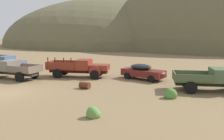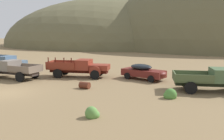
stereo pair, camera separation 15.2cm
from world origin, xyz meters
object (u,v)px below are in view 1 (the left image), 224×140
(truck_rust_red, at_px, (83,68))
(oil_drum_tipped, at_px, (85,85))
(truck_chalk_blue, at_px, (6,63))
(car_oxblood, at_px, (144,72))
(truck_weathered_green, at_px, (219,79))
(truck_primer_gray, at_px, (11,69))

(truck_rust_red, xyz_separation_m, oil_drum_tipped, (2.58, -4.71, -0.72))
(truck_chalk_blue, relative_size, oil_drum_tipped, 6.48)
(oil_drum_tipped, bearing_deg, truck_rust_red, 118.71)
(truck_rust_red, xyz_separation_m, car_oxblood, (6.49, 0.87, -0.19))
(car_oxblood, height_order, truck_weathered_green, truck_weathered_green)
(truck_weathered_green, bearing_deg, oil_drum_tipped, -176.47)
(car_oxblood, xyz_separation_m, oil_drum_tipped, (-3.91, -5.57, -0.53))
(oil_drum_tipped, bearing_deg, truck_primer_gray, 171.18)
(car_oxblood, bearing_deg, truck_rust_red, -154.54)
(truck_primer_gray, height_order, truck_weathered_green, same)
(truck_chalk_blue, height_order, truck_primer_gray, truck_chalk_blue)
(truck_chalk_blue, height_order, car_oxblood, truck_chalk_blue)
(truck_chalk_blue, height_order, truck_weathered_green, truck_chalk_blue)
(truck_chalk_blue, distance_m, oil_drum_tipped, 14.34)
(truck_chalk_blue, bearing_deg, oil_drum_tipped, -19.72)
(truck_rust_red, distance_m, car_oxblood, 6.55)
(truck_primer_gray, height_order, truck_rust_red, truck_rust_red)
(truck_primer_gray, xyz_separation_m, oil_drum_tipped, (9.21, -1.43, -0.72))
(oil_drum_tipped, bearing_deg, car_oxblood, 54.94)
(car_oxblood, bearing_deg, truck_chalk_blue, -160.38)
(truck_chalk_blue, bearing_deg, truck_rust_red, -0.87)
(truck_chalk_blue, xyz_separation_m, truck_weathered_green, (23.96, -2.26, -0.02))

